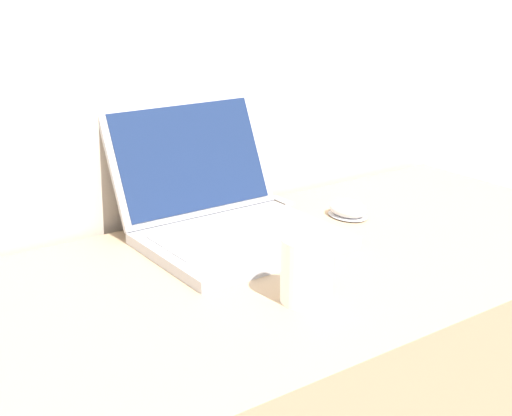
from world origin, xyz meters
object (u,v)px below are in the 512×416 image
(computer_mouse, at_px, (348,210))
(usb_stick, at_px, (280,201))
(laptop, at_px, (224,211))
(drink_cup, at_px, (307,268))

(computer_mouse, distance_m, usb_stick, 0.16)
(computer_mouse, bearing_deg, usb_stick, 110.97)
(laptop, bearing_deg, drink_cup, -99.18)
(usb_stick, bearing_deg, drink_cup, -122.65)
(laptop, relative_size, usb_stick, 5.99)
(computer_mouse, bearing_deg, drink_cup, -141.47)
(laptop, bearing_deg, usb_stick, 25.17)
(drink_cup, bearing_deg, laptop, 80.82)
(laptop, distance_m, computer_mouse, 0.27)
(laptop, height_order, computer_mouse, laptop)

